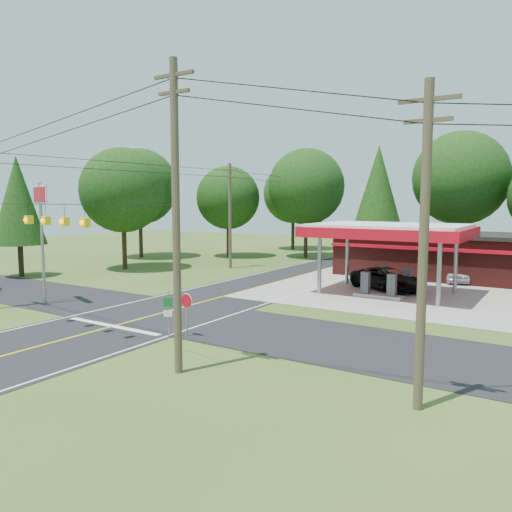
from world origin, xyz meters
The scene contains 17 objects.
ground centered at (0.00, 0.00, 0.00)m, with size 120.00×120.00×0.00m, color #334F1C.
main_highway centered at (0.00, 0.00, 0.01)m, with size 8.00×120.00×0.02m, color black.
cross_road centered at (0.00, 0.00, 0.01)m, with size 70.00×7.00×0.02m, color black.
lane_center_yellow centered at (0.00, 0.00, 0.03)m, with size 0.15×110.00×0.00m, color yellow.
gas_canopy centered at (9.00, 13.00, 4.27)m, with size 10.60×7.40×4.88m.
convenience_store centered at (10.00, 22.98, 1.92)m, with size 16.40×7.55×3.80m.
utility_pole_near_right centered at (7.50, -7.00, 5.96)m, with size 1.80×0.30×11.50m.
utility_pole_far_left centered at (-8.00, 18.00, 5.20)m, with size 1.80×0.30×10.00m.
utility_pole_right_b centered at (16.00, -5.50, 5.20)m, with size 1.80×0.30×10.00m.
utility_pole_north centered at (-6.50, 35.00, 4.75)m, with size 0.30×0.30×9.50m.
overhead_beacons centered at (-1.00, -6.00, 6.21)m, with size 17.04×2.04×1.03m.
treeline_backdrop centered at (0.82, 24.01, 7.49)m, with size 70.27×51.59×13.30m.
suv_car centered at (8.50, 14.50, 0.80)m, with size 5.73×5.73×1.59m, color black.
sedan_car centered at (12.00, 21.00, 0.73)m, with size 4.30×4.30×1.46m, color silver.
big_stop_sign centered at (-8.00, -2.01, 5.68)m, with size 2.67×1.01×7.54m.
octagonal_stop_sign centered at (4.50, -3.01, 1.57)m, with size 0.75×0.13×2.13m.
route_sign_post centered at (3.80, -3.52, 1.31)m, with size 0.44×0.15×2.20m.
Camera 1 is at (19.81, -20.79, 6.46)m, focal length 35.00 mm.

